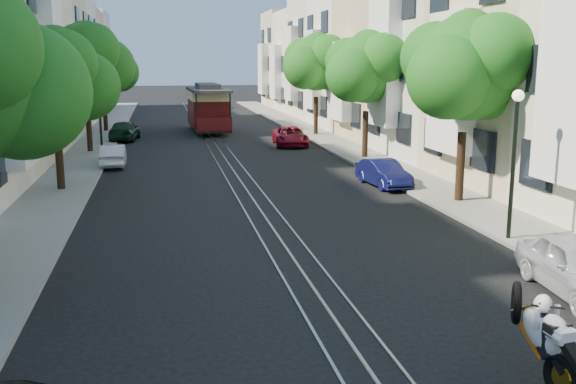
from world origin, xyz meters
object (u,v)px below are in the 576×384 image
tree_e_d (317,64)px  tree_w_d (103,68)px  parked_car_w_mid (113,156)px  tree_e_b (467,70)px  lamp_west (99,105)px  lamp_east (515,142)px  parked_car_w_far (125,130)px  tree_w_c (86,61)px  cable_car (208,106)px  parked_car_e_far (290,136)px  tree_w_b (55,78)px  parked_car_e_mid (384,173)px  sportbike_rider (545,334)px  tree_e_c (368,70)px

tree_e_d → tree_w_d: bearing=160.9°
parked_car_w_mid → tree_e_b: bearing=138.6°
tree_e_d → lamp_west: tree_e_d is taller
lamp_east → parked_car_w_far: size_ratio=1.07×
tree_w_c → parked_car_w_far: 7.30m
cable_car → parked_car_e_far: cable_car is taller
tree_e_d → tree_w_b: size_ratio=1.09×
parked_car_e_far → tree_w_c: bearing=-170.2°
tree_w_b → cable_car: (7.24, 20.96, -2.52)m
tree_w_b → parked_car_w_far: bearing=84.7°
tree_e_d → cable_car: (-7.16, 3.96, -2.99)m
tree_e_b → tree_e_d: size_ratio=0.98×
parked_car_w_mid → tree_e_d: bearing=-140.3°
parked_car_w_mid → parked_car_w_far: parked_car_w_far is taller
parked_car_e_mid → parked_car_w_far: size_ratio=0.85×
parked_car_e_mid → tree_w_d: bearing=112.5°
lamp_east → parked_car_w_mid: (-11.90, 15.93, -2.31)m
tree_e_d → parked_car_w_mid: size_ratio=2.10×
cable_car → parked_car_w_far: cable_car is taller
tree_w_c → cable_car: size_ratio=0.86×
tree_w_d → lamp_west: 14.11m
parked_car_w_mid → tree_w_c: bearing=-74.0°
parked_car_e_mid → parked_car_e_far: (-1.20, 13.44, 0.03)m
tree_w_c → tree_w_d: tree_w_c is taller
tree_w_b → parked_car_w_far: size_ratio=1.61×
sportbike_rider → lamp_west: bearing=99.7°
tree_e_d → parked_car_w_mid: bearing=-139.4°
tree_w_d → cable_car: 7.81m
tree_w_b → lamp_east: size_ratio=1.51×
parked_car_w_far → sportbike_rider: bearing=110.6°
tree_e_c → parked_car_w_mid: bearing=-179.8°
lamp_west → tree_w_c: bearing=105.8°
tree_e_d → tree_w_b: tree_e_d is taller
tree_e_b → tree_e_d: (0.00, 22.00, 0.13)m
lamp_east → lamp_west: size_ratio=1.00×
cable_car → parked_car_w_mid: 16.11m
parked_car_e_mid → tree_e_d: bearing=78.8°
tree_e_c → sportbike_rider: bearing=-101.3°
lamp_west → cable_car: (6.40, 12.94, -0.97)m
tree_w_c → parked_car_w_far: size_ratio=1.82×
tree_e_c → cable_car: 16.81m
parked_car_e_mid → parked_car_w_far: (-11.20, 18.03, 0.12)m
tree_w_d → tree_w_c: bearing=-90.0°
parked_car_e_far → parked_car_e_mid: bearing=-80.2°
lamp_east → parked_car_e_far: lamp_east is taller
lamp_west → tree_e_b: bearing=-43.8°
lamp_west → cable_car: 14.47m
parked_car_e_far → tree_e_c: bearing=-59.9°
tree_e_c → parked_car_e_mid: bearing=-102.6°
cable_car → tree_e_d: bearing=-30.5°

